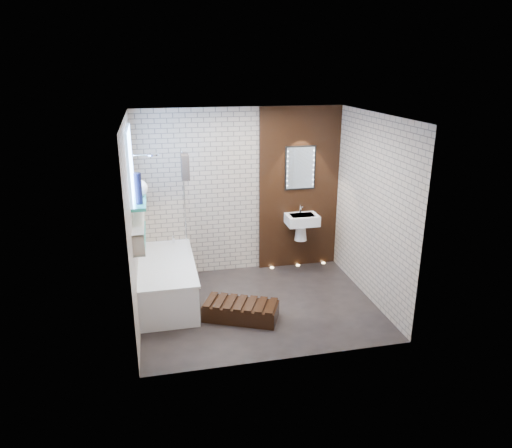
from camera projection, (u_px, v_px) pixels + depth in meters
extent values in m
plane|color=black|center=(258.00, 305.00, 6.62)|extent=(3.20, 3.20, 0.00)
cube|color=#B6A290|center=(240.00, 192.00, 7.40)|extent=(3.20, 0.04, 2.60)
cube|color=#B6A290|center=(286.00, 254.00, 5.00)|extent=(3.20, 0.04, 2.60)
cube|color=#B6A290|center=(133.00, 225.00, 5.88)|extent=(0.04, 2.60, 2.60)
cube|color=#B6A290|center=(372.00, 209.00, 6.53)|extent=(0.04, 2.60, 2.60)
plane|color=white|center=(259.00, 116.00, 5.78)|extent=(3.20, 3.20, 0.00)
cube|color=black|center=(299.00, 189.00, 7.57)|extent=(1.30, 0.06, 2.60)
cube|color=#7FADE0|center=(130.00, 164.00, 5.98)|extent=(0.03, 1.00, 0.90)
cube|color=teal|center=(139.00, 199.00, 6.14)|extent=(0.18, 1.00, 0.04)
cube|color=teal|center=(140.00, 237.00, 6.10)|extent=(0.14, 1.30, 0.03)
cube|color=#B2A899|center=(139.00, 220.00, 6.02)|extent=(0.14, 1.30, 0.03)
cube|color=#B2A899|center=(139.00, 246.00, 5.47)|extent=(0.14, 0.03, 0.26)
cube|color=#B2A899|center=(140.00, 214.00, 6.65)|extent=(0.14, 0.03, 0.26)
cube|color=white|center=(167.00, 282.00, 6.70)|extent=(0.75, 1.70, 0.55)
cube|color=white|center=(166.00, 263.00, 6.61)|extent=(0.79, 1.74, 0.03)
cylinder|color=silver|center=(173.00, 239.00, 7.29)|extent=(0.04, 0.04, 0.12)
cube|color=white|center=(186.00, 204.00, 6.85)|extent=(0.01, 0.78, 1.40)
cube|color=#2A2322|center=(185.00, 166.00, 6.56)|extent=(0.10, 0.26, 0.35)
cylinder|color=silver|center=(152.00, 155.00, 6.59)|extent=(0.18, 0.18, 0.02)
cube|color=white|center=(302.00, 220.00, 7.52)|extent=(0.50, 0.36, 0.16)
cone|color=white|center=(301.00, 232.00, 7.64)|extent=(0.20, 0.20, 0.28)
cylinder|color=silver|center=(300.00, 209.00, 7.57)|extent=(0.03, 0.03, 0.14)
cube|color=black|center=(300.00, 168.00, 7.43)|extent=(0.50, 0.02, 0.70)
cube|color=silver|center=(300.00, 168.00, 7.42)|extent=(0.45, 0.01, 0.65)
cube|color=black|center=(241.00, 311.00, 6.25)|extent=(1.05, 0.78, 0.21)
cylinder|color=maroon|center=(140.00, 222.00, 6.35)|extent=(0.07, 0.07, 0.17)
cylinder|color=maroon|center=(139.00, 239.00, 5.77)|extent=(0.06, 0.06, 0.15)
cylinder|color=#B5711B|center=(139.00, 237.00, 5.91)|extent=(0.05, 0.05, 0.11)
sphere|color=white|center=(139.00, 188.00, 6.17)|extent=(0.22, 0.22, 0.22)
cylinder|color=#121633|center=(138.00, 189.00, 5.82)|extent=(0.09, 0.09, 0.39)
cylinder|color=#FFD899|center=(272.00, 267.00, 7.83)|extent=(0.06, 0.06, 0.01)
cylinder|color=#FFD899|center=(298.00, 265.00, 7.92)|extent=(0.06, 0.06, 0.01)
cylinder|color=#FFD899|center=(323.00, 263.00, 8.01)|extent=(0.06, 0.06, 0.01)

